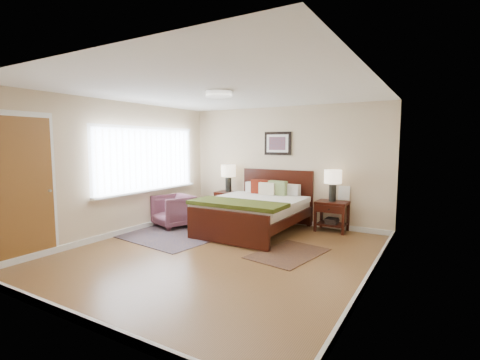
# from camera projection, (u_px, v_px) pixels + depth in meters

# --- Properties ---
(floor) EXTENTS (5.00, 5.00, 0.00)m
(floor) POSITION_uv_depth(u_px,v_px,m) (220.00, 253.00, 5.47)
(floor) COLOR brown
(floor) RESTS_ON ground
(back_wall) EXTENTS (4.50, 0.04, 2.50)m
(back_wall) POSITION_uv_depth(u_px,v_px,m) (284.00, 165.00, 7.48)
(back_wall) COLOR #CAB792
(back_wall) RESTS_ON ground
(front_wall) EXTENTS (4.50, 0.04, 2.50)m
(front_wall) POSITION_uv_depth(u_px,v_px,m) (68.00, 195.00, 3.20)
(front_wall) COLOR #CAB792
(front_wall) RESTS_ON ground
(left_wall) EXTENTS (0.04, 5.00, 2.50)m
(left_wall) POSITION_uv_depth(u_px,v_px,m) (119.00, 169.00, 6.48)
(left_wall) COLOR #CAB792
(left_wall) RESTS_ON ground
(right_wall) EXTENTS (0.04, 5.00, 2.50)m
(right_wall) POSITION_uv_depth(u_px,v_px,m) (374.00, 182.00, 4.20)
(right_wall) COLOR #CAB792
(right_wall) RESTS_ON ground
(ceiling) EXTENTS (4.50, 5.00, 0.02)m
(ceiling) POSITION_uv_depth(u_px,v_px,m) (219.00, 91.00, 5.21)
(ceiling) COLOR white
(ceiling) RESTS_ON back_wall
(window) EXTENTS (0.11, 2.72, 1.32)m
(window) POSITION_uv_depth(u_px,v_px,m) (149.00, 160.00, 7.03)
(window) COLOR silver
(window) RESTS_ON left_wall
(door) EXTENTS (0.06, 1.00, 2.18)m
(door) POSITION_uv_depth(u_px,v_px,m) (23.00, 189.00, 4.99)
(door) COLOR silver
(door) RESTS_ON ground
(ceil_fixture) EXTENTS (0.44, 0.44, 0.08)m
(ceil_fixture) POSITION_uv_depth(u_px,v_px,m) (219.00, 94.00, 5.21)
(ceil_fixture) COLOR white
(ceil_fixture) RESTS_ON ceiling
(bed) EXTENTS (1.74, 2.11, 1.14)m
(bed) POSITION_uv_depth(u_px,v_px,m) (255.00, 205.00, 6.74)
(bed) COLOR #340F07
(bed) RESTS_ON ground
(wall_art) EXTENTS (0.62, 0.05, 0.50)m
(wall_art) POSITION_uv_depth(u_px,v_px,m) (278.00, 143.00, 7.48)
(wall_art) COLOR black
(wall_art) RESTS_ON back_wall
(nightstand_left) EXTENTS (0.52, 0.46, 0.61)m
(nightstand_left) POSITION_uv_depth(u_px,v_px,m) (228.00, 197.00, 7.99)
(nightstand_left) COLOR #340F07
(nightstand_left) RESTS_ON ground
(nightstand_right) EXTENTS (0.60, 0.45, 0.59)m
(nightstand_right) POSITION_uv_depth(u_px,v_px,m) (332.00, 213.00, 6.79)
(nightstand_right) COLOR #340F07
(nightstand_right) RESTS_ON ground
(lamp_left) EXTENTS (0.33, 0.33, 0.61)m
(lamp_left) POSITION_uv_depth(u_px,v_px,m) (228.00, 173.00, 7.95)
(lamp_left) COLOR black
(lamp_left) RESTS_ON nightstand_left
(lamp_right) EXTENTS (0.33, 0.33, 0.61)m
(lamp_right) POSITION_uv_depth(u_px,v_px,m) (333.00, 180.00, 6.74)
(lamp_right) COLOR black
(lamp_right) RESTS_ON nightstand_right
(armchair) EXTENTS (0.92, 0.93, 0.66)m
(armchair) POSITION_uv_depth(u_px,v_px,m) (174.00, 211.00, 7.17)
(armchair) COLOR brown
(armchair) RESTS_ON ground
(rug_persian) EXTENTS (2.21, 2.89, 0.01)m
(rug_persian) POSITION_uv_depth(u_px,v_px,m) (192.00, 229.00, 7.01)
(rug_persian) COLOR #0C1B40
(rug_persian) RESTS_ON ground
(rug_navy) EXTENTS (1.05, 1.39, 0.01)m
(rug_navy) POSITION_uv_depth(u_px,v_px,m) (288.00, 253.00, 5.43)
(rug_navy) COLOR black
(rug_navy) RESTS_ON ground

